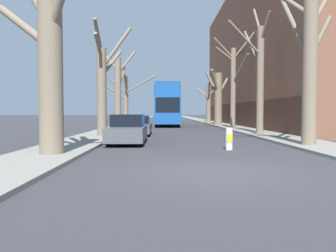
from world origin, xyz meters
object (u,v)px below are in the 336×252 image
Objects in this scene: parked_car_1 at (137,126)px; parked_car_0 at (128,130)px; street_tree_left_1 at (103,85)px; street_tree_left_0 at (48,47)px; street_tree_left_2 at (118,91)px; street_tree_right_0 at (309,62)px; street_tree_right_2 at (234,82)px; traffic_bollard at (229,139)px; street_tree_right_4 at (209,101)px; street_tree_right_3 at (218,97)px; double_decker_bus at (167,103)px; street_tree_right_1 at (259,74)px; street_tree_left_3 at (126,98)px.

parked_car_0 is at bearing -90.00° from parked_car_1.
street_tree_left_0 is at bearing -92.48° from street_tree_left_1.
street_tree_left_2 reaches higher than parked_car_0.
street_tree_right_0 is 15.28m from street_tree_right_2.
traffic_bollard is (6.32, -13.53, -2.80)m from street_tree_left_2.
street_tree_right_0 is 1.17× the size of street_tree_right_4.
street_tree_left_2 is at bearing 111.88° from parked_car_1.
street_tree_right_3 is at bearing 90.00° from street_tree_right_0.
street_tree_left_0 is at bearing -164.47° from street_tree_right_0.
double_decker_bus is at bearing 79.82° from street_tree_left_0.
parked_car_0 is at bearing -105.47° from street_tree_right_4.
street_tree_right_0 is at bearing -90.75° from street_tree_right_1.
street_tree_right_0 is 8.48× the size of traffic_bollard.
parked_car_0 is (1.87, -3.59, -2.53)m from street_tree_left_1.
street_tree_right_0 is at bearing -51.27° from street_tree_left_2.
street_tree_left_3 is 0.81× the size of street_tree_right_0.
street_tree_right_1 is 7.57m from street_tree_right_2.
street_tree_left_3 is (-0.19, 7.51, -0.26)m from street_tree_left_2.
street_tree_left_1 is at bearing -103.97° from double_decker_bus.
street_tree_left_3 is (-0.20, 14.49, -0.21)m from street_tree_left_1.
street_tree_left_1 is 3.94m from parked_car_1.
street_tree_left_2 reaches higher than parked_car_1.
parked_car_0 is 4.86× the size of traffic_bollard.
traffic_bollard is (-3.80, -8.74, -3.68)m from street_tree_right_1.
street_tree_right_3 is 23.15m from parked_car_0.
street_tree_right_2 is 1.96× the size of parked_car_1.
street_tree_right_2 is 16.05m from parked_car_0.
street_tree_left_2 is 14.84m from street_tree_right_3.
street_tree_right_2 reaches higher than traffic_bollard.
parked_car_1 is (1.87, 2.31, -2.59)m from street_tree_left_1.
street_tree_left_1 is 0.67× the size of double_decker_bus.
street_tree_right_3 is (-0.00, 23.44, -0.46)m from street_tree_right_0.
traffic_bollard is at bearing -98.60° from street_tree_right_3.
street_tree_right_0 reaches higher than parked_car_1.
street_tree_left_3 is at bearing 89.58° from street_tree_left_0.
parked_car_1 is (-8.34, -24.26, -2.46)m from street_tree_right_4.
street_tree_left_1 is 10.40m from street_tree_right_1.
street_tree_right_2 is 11.64m from parked_car_1.
street_tree_left_2 reaches higher than street_tree_left_3.
street_tree_left_0 is at bearing -164.52° from traffic_bollard.
street_tree_right_2 is at bearing 15.41° from street_tree_left_2.
street_tree_left_0 is 1.89× the size of parked_car_1.
traffic_bollard is (6.32, -6.55, -2.75)m from street_tree_left_1.
street_tree_right_1 is 1.02× the size of street_tree_right_2.
street_tree_right_4 reaches higher than street_tree_left_3.
street_tree_right_3 is 6.96× the size of traffic_bollard.
street_tree_left_2 is at bearing 115.03° from traffic_bollard.
parked_car_1 is 9.91m from traffic_bollard.
street_tree_left_1 reaches higher than parked_car_0.
street_tree_right_2 is (10.42, 18.16, 0.42)m from street_tree_left_0.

